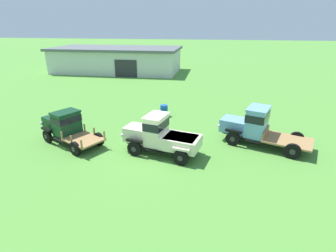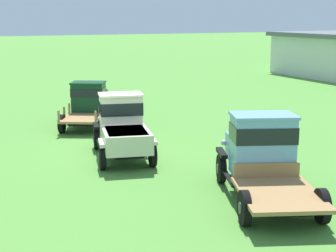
{
  "view_description": "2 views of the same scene",
  "coord_description": "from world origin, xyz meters",
  "px_view_note": "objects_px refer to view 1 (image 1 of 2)",
  "views": [
    {
      "loc": [
        3.18,
        -13.46,
        7.04
      ],
      "look_at": [
        0.56,
        1.8,
        1.0
      ],
      "focal_mm": 28.0,
      "sensor_mm": 36.0,
      "label": 1
    },
    {
      "loc": [
        17.92,
        -6.21,
        5.11
      ],
      "look_at": [
        0.56,
        1.8,
        1.0
      ],
      "focal_mm": 55.0,
      "sensor_mm": 36.0,
      "label": 2
    }
  ],
  "objects_px": {
    "vintage_truck_second_in_line": "(160,135)",
    "vintage_truck_foreground_near": "(66,126)",
    "vintage_truck_midrow_center": "(255,126)",
    "oil_drum_beside_row": "(164,111)",
    "farm_shed": "(117,59)"
  },
  "relations": [
    {
      "from": "vintage_truck_foreground_near",
      "to": "vintage_truck_second_in_line",
      "type": "xyz_separation_m",
      "value": [
        6.19,
        -0.58,
        0.05
      ]
    },
    {
      "from": "vintage_truck_second_in_line",
      "to": "oil_drum_beside_row",
      "type": "relative_size",
      "value": 5.11
    },
    {
      "from": "vintage_truck_second_in_line",
      "to": "vintage_truck_midrow_center",
      "type": "relative_size",
      "value": 0.83
    },
    {
      "from": "vintage_truck_midrow_center",
      "to": "oil_drum_beside_row",
      "type": "distance_m",
      "value": 7.78
    },
    {
      "from": "vintage_truck_second_in_line",
      "to": "vintage_truck_foreground_near",
      "type": "bearing_deg",
      "value": 174.65
    },
    {
      "from": "farm_shed",
      "to": "vintage_truck_second_in_line",
      "type": "xyz_separation_m",
      "value": [
        12.18,
        -26.57,
        -0.76
      ]
    },
    {
      "from": "vintage_truck_foreground_near",
      "to": "vintage_truck_second_in_line",
      "type": "distance_m",
      "value": 6.22
    },
    {
      "from": "vintage_truck_foreground_near",
      "to": "vintage_truck_midrow_center",
      "type": "bearing_deg",
      "value": 8.48
    },
    {
      "from": "vintage_truck_foreground_near",
      "to": "vintage_truck_midrow_center",
      "type": "height_order",
      "value": "vintage_truck_midrow_center"
    },
    {
      "from": "vintage_truck_midrow_center",
      "to": "vintage_truck_foreground_near",
      "type": "bearing_deg",
      "value": -171.52
    },
    {
      "from": "farm_shed",
      "to": "vintage_truck_second_in_line",
      "type": "height_order",
      "value": "farm_shed"
    },
    {
      "from": "vintage_truck_foreground_near",
      "to": "vintage_truck_second_in_line",
      "type": "relative_size",
      "value": 1.03
    },
    {
      "from": "vintage_truck_midrow_center",
      "to": "oil_drum_beside_row",
      "type": "relative_size",
      "value": 6.18
    },
    {
      "from": "vintage_truck_second_in_line",
      "to": "oil_drum_beside_row",
      "type": "height_order",
      "value": "vintage_truck_second_in_line"
    },
    {
      "from": "oil_drum_beside_row",
      "to": "vintage_truck_second_in_line",
      "type": "bearing_deg",
      "value": -81.22
    }
  ]
}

